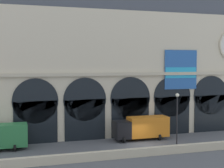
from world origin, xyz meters
TOP-DOWN VIEW (x-y plane):
  - ground_plane at (0.00, 0.00)m, footprint 200.00×200.00m
  - quay_parapet_wall at (0.00, -4.63)m, footprint 90.00×0.70m
  - station_building at (0.03, 7.39)m, footprint 40.46×5.16m
  - box_truck_center at (0.89, 2.87)m, footprint 7.50×2.91m
  - street_lamp_quayside at (2.60, -3.83)m, footprint 0.44×0.44m

SIDE VIEW (x-z plane):
  - ground_plane at x=0.00m, z-range 0.00..0.00m
  - quay_parapet_wall at x=0.00m, z-range 0.00..0.93m
  - box_truck_center at x=0.89m, z-range 0.14..3.26m
  - street_lamp_quayside at x=2.60m, z-range 0.96..7.86m
  - station_building at x=0.03m, z-range -0.35..22.23m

